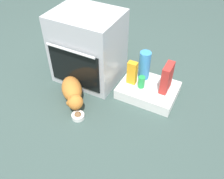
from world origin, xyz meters
name	(u,v)px	position (x,y,z in m)	size (l,w,h in m)	color
ground	(75,97)	(0.00, 0.00, 0.00)	(8.00, 8.00, 0.00)	#384C47
oven	(88,47)	(-0.04, 0.36, 0.36)	(0.64, 0.56, 0.73)	#B7BABF
pantry_cabinet	(148,90)	(0.63, 0.38, 0.05)	(0.55, 0.42, 0.11)	white
food_bowl	(78,116)	(0.18, -0.21, 0.03)	(0.12, 0.12, 0.07)	white
cat	(72,91)	(0.01, -0.03, 0.11)	(0.51, 0.53, 0.21)	#C6752D
soda_can	(141,82)	(0.56, 0.33, 0.17)	(0.07, 0.07, 0.12)	green
water_bottle	(144,65)	(0.53, 0.48, 0.26)	(0.11, 0.11, 0.30)	#388CD1
juice_carton	(132,73)	(0.46, 0.35, 0.23)	(0.09, 0.06, 0.24)	orange
cereal_box	(167,78)	(0.78, 0.41, 0.25)	(0.07, 0.18, 0.28)	#B72D28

